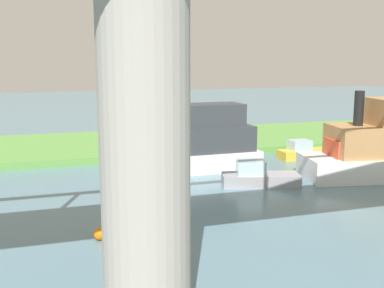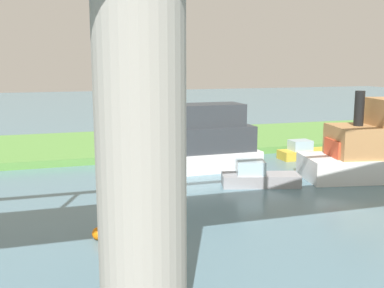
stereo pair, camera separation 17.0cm
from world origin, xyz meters
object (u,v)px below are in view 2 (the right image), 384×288
object	(u,v)px
pontoon_yellow	(305,152)
skiff_small	(194,144)
marker_buoy	(98,233)
mooring_post	(131,148)
houseboat_blue	(258,177)
person_on_bank	(121,140)
bridge_pylon	(141,145)

from	to	relation	value
pontoon_yellow	skiff_small	distance (m)	8.83
marker_buoy	mooring_post	bearing A→B (deg)	-105.14
mooring_post	houseboat_blue	bearing A→B (deg)	123.20
mooring_post	marker_buoy	size ratio (longest dim) A/B	1.73
person_on_bank	mooring_post	distance (m)	1.82
bridge_pylon	houseboat_blue	distance (m)	15.19
bridge_pylon	skiff_small	distance (m)	17.80
mooring_post	houseboat_blue	size ratio (longest dim) A/B	0.19
bridge_pylon	skiff_small	size ratio (longest dim) A/B	1.06
person_on_bank	houseboat_blue	distance (m)	11.92
person_on_bank	houseboat_blue	world-z (taller)	person_on_bank
mooring_post	houseboat_blue	distance (m)	10.21
bridge_pylon	marker_buoy	xyz separation A→B (m)	(0.53, -6.20, -4.53)
bridge_pylon	houseboat_blue	bearing A→B (deg)	-127.24
mooring_post	skiff_small	distance (m)	5.14
mooring_post	marker_buoy	xyz separation A→B (m)	(3.77, 13.94, -0.68)
houseboat_blue	marker_buoy	bearing A→B (deg)	30.02
skiff_small	marker_buoy	xyz separation A→B (m)	(7.07, 10.07, -1.45)
mooring_post	skiff_small	xyz separation A→B (m)	(-3.30, 3.87, 0.77)
houseboat_blue	marker_buoy	size ratio (longest dim) A/B	9.04
mooring_post	skiff_small	world-z (taller)	skiff_small
person_on_bank	marker_buoy	bearing A→B (deg)	77.89
bridge_pylon	houseboat_blue	size ratio (longest dim) A/B	2.12
pontoon_yellow	houseboat_blue	xyz separation A→B (m)	(6.40, 5.71, 0.03)
bridge_pylon	mooring_post	world-z (taller)	bridge_pylon
person_on_bank	houseboat_blue	xyz separation A→B (m)	(-5.99, 10.28, -0.69)
bridge_pylon	mooring_post	distance (m)	20.76
marker_buoy	houseboat_blue	bearing A→B (deg)	-149.98
person_on_bank	pontoon_yellow	xyz separation A→B (m)	(-12.39, 4.57, -0.72)
skiff_small	mooring_post	bearing A→B (deg)	-49.51
person_on_bank	skiff_small	xyz separation A→B (m)	(-3.71, 5.62, 0.50)
mooring_post	pontoon_yellow	bearing A→B (deg)	166.74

